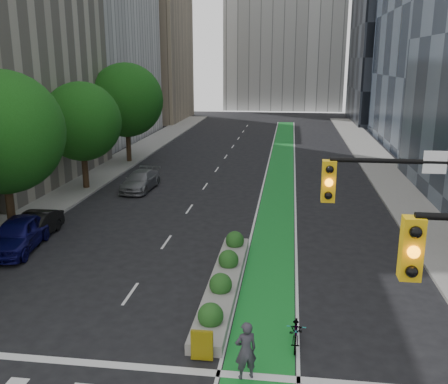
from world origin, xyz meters
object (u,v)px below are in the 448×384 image
(cyclist, at_px, (246,350))
(parked_car_left_far, at_px, (140,181))
(parked_car_left_mid, at_px, (35,226))
(parked_car_left_near, at_px, (18,234))
(bicycle, at_px, (296,331))
(median_planter, at_px, (224,280))

(cyclist, bearing_deg, parked_car_left_far, -89.90)
(parked_car_left_mid, relative_size, parked_car_left_far, 0.87)
(cyclist, xyz_separation_m, parked_car_left_near, (-12.13, 8.84, -0.09))
(bicycle, bearing_deg, cyclist, -124.34)
(cyclist, distance_m, parked_car_left_far, 23.31)
(parked_car_left_mid, xyz_separation_m, parked_car_left_far, (2.50, 10.69, 0.00))
(parked_car_left_far, bearing_deg, parked_car_left_mid, -100.36)
(parked_car_left_near, xyz_separation_m, parked_car_left_far, (2.50, 12.38, -0.14))
(median_planter, bearing_deg, parked_car_left_far, 118.19)
(parked_car_left_near, relative_size, parked_car_left_far, 1.03)
(median_planter, xyz_separation_m, parked_car_left_far, (-8.20, 15.30, 0.31))
(bicycle, bearing_deg, parked_car_left_mid, 149.97)
(bicycle, xyz_separation_m, parked_car_left_near, (-13.63, 6.79, 0.37))
(median_planter, bearing_deg, cyclist, -76.43)
(parked_car_left_far, bearing_deg, cyclist, -62.79)
(parked_car_left_mid, height_order, parked_car_left_far, parked_car_left_far)
(cyclist, bearing_deg, median_planter, -100.73)
(parked_car_left_near, xyz_separation_m, parked_car_left_mid, (0.00, 1.70, -0.15))
(median_planter, xyz_separation_m, bicycle, (2.93, -3.87, 0.09))
(parked_car_left_near, distance_m, parked_car_left_far, 12.64)
(parked_car_left_near, bearing_deg, cyclist, -43.63)
(median_planter, distance_m, cyclist, 6.12)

